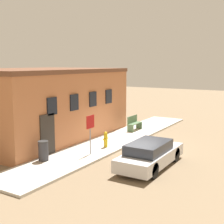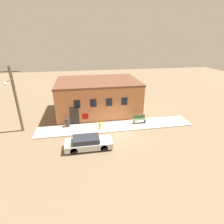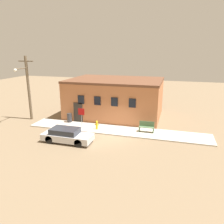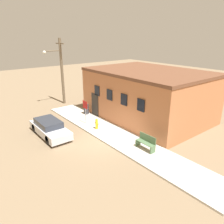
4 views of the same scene
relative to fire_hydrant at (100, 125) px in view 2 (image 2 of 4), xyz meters
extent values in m
plane|color=#7A664C|center=(1.86, -0.87, -0.55)|extent=(80.00, 80.00, 0.00)
cube|color=#BCB7AD|center=(1.86, 0.45, -0.50)|extent=(17.67, 2.62, 0.12)
cube|color=#B26B42|center=(0.39, 5.41, 1.51)|extent=(10.42, 7.31, 4.13)
cube|color=brown|center=(0.39, 5.41, 3.69)|extent=(10.52, 7.41, 0.24)
cube|color=black|center=(-2.35, 1.73, 2.00)|extent=(0.70, 0.08, 0.90)
cube|color=black|center=(-0.53, 1.73, 2.00)|extent=(0.70, 0.08, 0.90)
cube|color=black|center=(1.30, 1.73, 2.00)|extent=(0.70, 0.08, 0.90)
cube|color=black|center=(3.12, 1.73, 2.00)|extent=(0.70, 0.08, 0.90)
cube|color=#2D2823|center=(-2.74, 1.73, 0.55)|extent=(1.00, 0.08, 2.20)
cylinder|color=gold|center=(0.00, 0.00, -0.07)|extent=(0.21, 0.21, 0.73)
sphere|color=gold|center=(0.00, 0.00, 0.34)|extent=(0.19, 0.19, 0.19)
cylinder|color=gold|center=(-0.16, 0.00, 0.04)|extent=(0.11, 0.09, 0.09)
cylinder|color=gold|center=(0.16, 0.00, 0.04)|extent=(0.11, 0.09, 0.09)
cylinder|color=gray|center=(-1.55, -0.06, 0.56)|extent=(0.06, 0.06, 2.01)
cube|color=red|center=(-1.55, -0.08, 1.24)|extent=(0.66, 0.02, 0.66)
cube|color=#4C6B47|center=(4.08, 0.61, -0.20)|extent=(0.08, 0.44, 0.47)
cube|color=#4C6B47|center=(5.40, 0.61, -0.20)|extent=(0.08, 0.44, 0.47)
cube|color=#4C6B47|center=(4.74, 0.61, 0.05)|extent=(1.40, 0.44, 0.04)
cube|color=#4C6B47|center=(4.74, 0.81, 0.32)|extent=(1.40, 0.04, 0.49)
cylinder|color=#333338|center=(-3.56, 1.25, 0.01)|extent=(0.47, 0.47, 0.89)
cylinder|color=#2D2D2D|center=(-3.56, 1.25, 0.48)|extent=(0.49, 0.49, 0.06)
cylinder|color=brown|center=(-8.40, 1.36, 2.95)|extent=(0.28, 0.28, 7.00)
cylinder|color=brown|center=(-8.40, 0.48, 5.19)|extent=(0.10, 1.76, 0.10)
sphere|color=silver|center=(-8.40, -0.40, 5.09)|extent=(0.32, 0.32, 0.32)
cube|color=brown|center=(-8.40, 1.36, 5.89)|extent=(1.80, 0.10, 0.10)
cylinder|color=black|center=(-0.09, -2.61, -0.21)|extent=(0.68, 0.20, 0.68)
cylinder|color=black|center=(-0.09, -4.06, -0.21)|extent=(0.68, 0.20, 0.68)
cylinder|color=black|center=(-2.74, -2.61, -0.21)|extent=(0.68, 0.20, 0.68)
cylinder|color=black|center=(-2.74, -4.06, -0.21)|extent=(0.68, 0.20, 0.68)
cube|color=silver|center=(-1.42, -3.33, -0.09)|extent=(4.28, 1.65, 0.56)
cube|color=#282D38|center=(-1.63, -3.33, 0.42)|extent=(2.35, 1.45, 0.46)
camera|label=1|loc=(-14.15, -8.94, 4.15)|focal=50.00mm
camera|label=2|loc=(-1.70, -17.07, 8.85)|focal=28.00mm
camera|label=3|loc=(7.07, -18.82, 6.98)|focal=35.00mm
camera|label=4|loc=(13.42, -9.08, 6.74)|focal=35.00mm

